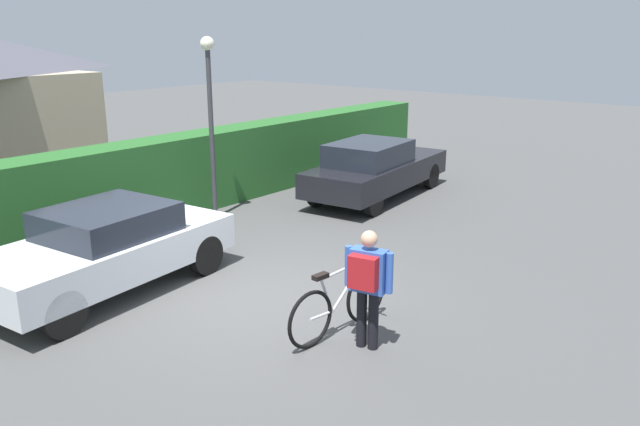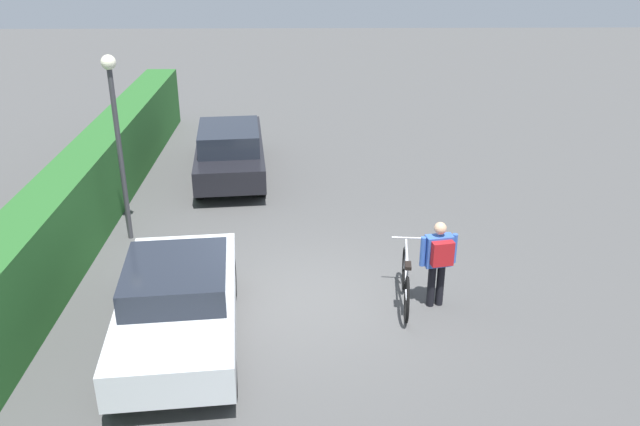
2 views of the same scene
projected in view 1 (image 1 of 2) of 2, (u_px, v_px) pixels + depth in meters
ground_plane at (260, 299)px, 9.42m from camera, size 60.00×60.00×0.00m
hedge_row at (83, 195)px, 11.97m from camera, size 21.85×0.90×1.67m
parked_car_near at (106, 247)px, 9.55m from camera, size 4.07×2.11×1.31m
parked_car_far at (375, 168)px, 14.89m from camera, size 4.58×2.07×1.38m
bicycle at (339, 304)px, 8.23m from camera, size 1.81×0.50×0.99m
person_rider at (367, 280)px, 7.71m from camera, size 0.41×0.62×1.54m
street_lamp at (210, 101)px, 12.80m from camera, size 0.28×0.28×3.73m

